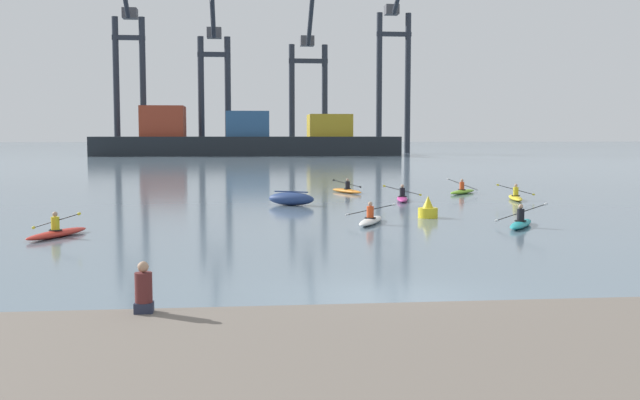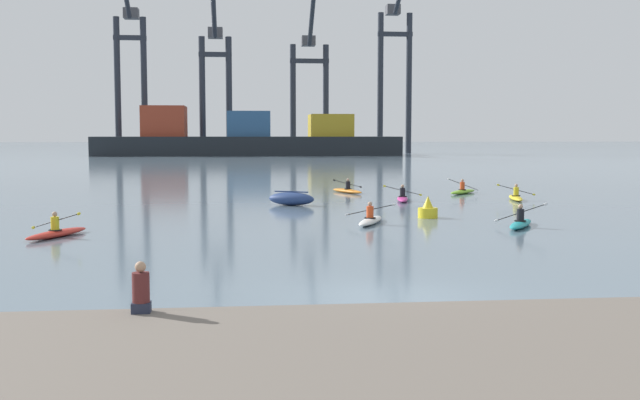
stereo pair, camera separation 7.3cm
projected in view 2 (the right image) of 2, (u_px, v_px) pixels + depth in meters
ground_plane at (389, 299)px, 17.38m from camera, size 800.00×800.00×0.00m
container_barge at (246, 140)px, 139.76m from camera, size 55.66×11.67×9.01m
gantry_crane_west at (130, 60)px, 144.55m from camera, size 6.23×18.79×37.97m
gantry_crane_west_mid at (215, 72)px, 144.68m from camera, size 6.31×17.30×31.99m
gantry_crane_east_mid at (310, 77)px, 154.53m from camera, size 8.00×16.31×33.28m
gantry_crane_east at (395, 60)px, 155.53m from camera, size 7.22×18.45×37.75m
capsized_dinghy at (291, 199)px, 40.49m from camera, size 2.81×2.19×0.76m
channel_buoy at (428, 210)px, 34.38m from camera, size 0.90×0.90×1.00m
kayak_white at (370, 220)px, 32.00m from camera, size 2.08×3.37×0.95m
kayak_teal at (521, 223)px, 30.88m from camera, size 2.28×3.22×1.07m
kayak_magenta at (402, 198)px, 43.12m from camera, size 2.20×3.45×0.95m
kayak_yellow at (516, 197)px, 43.68m from camera, size 2.19×3.45×0.96m
kayak_lime at (463, 191)px, 48.45m from camera, size 2.69×2.95×1.00m
kayak_red at (57, 232)px, 27.91m from camera, size 2.04×3.34×0.98m
kayak_orange at (347, 190)px, 49.17m from camera, size 2.06×3.35×0.95m
seated_onlooker at (141, 290)px, 13.01m from camera, size 0.32×0.30×0.90m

